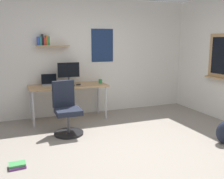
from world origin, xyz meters
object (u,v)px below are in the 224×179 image
at_px(office_chair, 67,112).
at_px(monitor_primary, 69,72).
at_px(laptop, 49,83).
at_px(coffee_mug, 100,81).
at_px(computer_mouse, 78,84).
at_px(keyboard, 65,86).
at_px(desk, 68,88).
at_px(book_stack_on_floor, 17,165).

height_order(office_chair, monitor_primary, monitor_primary).
distance_m(laptop, coffee_mug, 1.08).
bearing_deg(computer_mouse, keyboard, 180.00).
distance_m(computer_mouse, coffee_mug, 0.51).
bearing_deg(desk, book_stack_on_floor, -120.46).
distance_m(laptop, book_stack_on_floor, 2.28).
relative_size(office_chair, coffee_mug, 10.33).
bearing_deg(computer_mouse, desk, 158.11).
xyz_separation_m(keyboard, computer_mouse, (0.28, 0.00, 0.01)).
bearing_deg(monitor_primary, office_chair, -105.13).
xyz_separation_m(monitor_primary, computer_mouse, (0.16, -0.18, -0.25)).
bearing_deg(office_chair, coffee_mug, 41.17).
relative_size(computer_mouse, coffee_mug, 1.13).
xyz_separation_m(office_chair, monitor_primary, (0.25, 0.93, 0.60)).
relative_size(monitor_primary, book_stack_on_floor, 2.12).
height_order(desk, office_chair, office_chair).
bearing_deg(keyboard, office_chair, -99.99).
xyz_separation_m(office_chair, coffee_mug, (0.92, 0.80, 0.38)).
xyz_separation_m(computer_mouse, book_stack_on_floor, (-1.30, -1.78, -0.73)).
bearing_deg(monitor_primary, desk, -111.16).
bearing_deg(book_stack_on_floor, computer_mouse, 54.00).
relative_size(laptop, monitor_primary, 0.67).
height_order(computer_mouse, book_stack_on_floor, computer_mouse).
bearing_deg(monitor_primary, coffee_mug, -11.42).
distance_m(monitor_primary, keyboard, 0.34).
distance_m(computer_mouse, book_stack_on_floor, 2.32).
relative_size(computer_mouse, book_stack_on_floor, 0.47).
height_order(desk, keyboard, keyboard).
bearing_deg(office_chair, monitor_primary, 74.87).
relative_size(laptop, keyboard, 0.84).
bearing_deg(keyboard, laptop, 140.44).
distance_m(laptop, keyboard, 0.37).
height_order(desk, coffee_mug, coffee_mug).
relative_size(desk, coffee_mug, 17.46).
bearing_deg(desk, laptop, 157.20).
height_order(office_chair, keyboard, office_chair).
distance_m(keyboard, book_stack_on_floor, 2.18).
distance_m(desk, office_chair, 0.90).
bearing_deg(laptop, coffee_mug, -9.71).
height_order(office_chair, computer_mouse, office_chair).
bearing_deg(computer_mouse, coffee_mug, 5.67).
height_order(laptop, computer_mouse, laptop).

